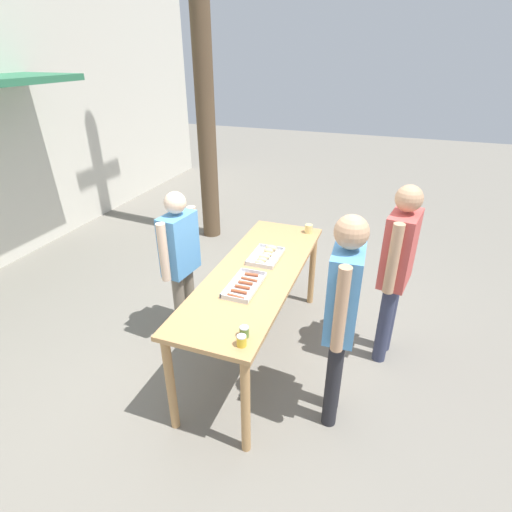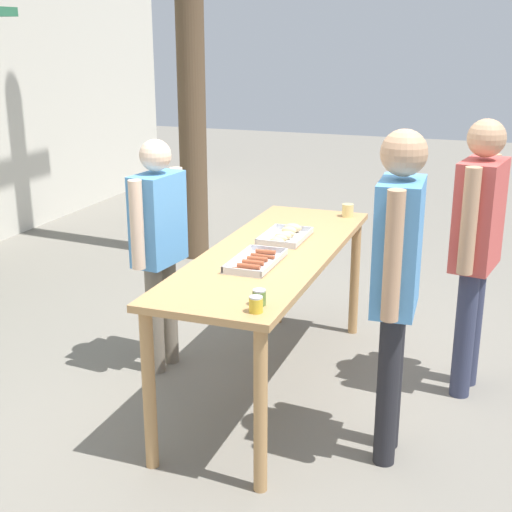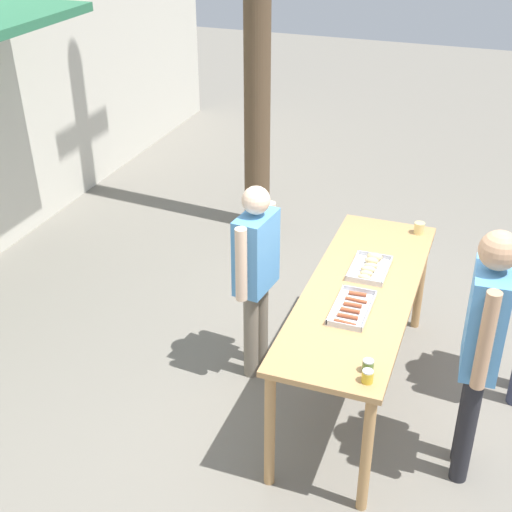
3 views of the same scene
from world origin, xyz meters
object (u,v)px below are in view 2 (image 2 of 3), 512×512
object	(u,v)px
beer_cup	(348,210)
condiment_jar_ketchup	(259,297)
food_tray_sausages	(256,262)
food_tray_buns	(286,235)
person_customer_with_cup	(477,235)
condiment_jar_mustard	(256,304)
person_server_behind_table	(159,236)
person_customer_holding_hotdog	(397,268)

from	to	relation	value
beer_cup	condiment_jar_ketchup	bearing A→B (deg)	179.69
beer_cup	food_tray_sausages	bearing A→B (deg)	169.07
food_tray_buns	person_customer_with_cup	world-z (taller)	person_customer_with_cup
condiment_jar_mustard	condiment_jar_ketchup	xyz separation A→B (m)	(0.09, 0.02, 0.00)
food_tray_buns	beer_cup	size ratio (longest dim) A/B	4.38
food_tray_sausages	person_server_behind_table	bearing A→B (deg)	67.45
food_tray_sausages	person_customer_holding_hotdog	size ratio (longest dim) A/B	0.26
food_tray_sausages	person_customer_with_cup	xyz separation A→B (m)	(0.70, -1.18, 0.09)
person_customer_holding_hotdog	person_customer_with_cup	bearing A→B (deg)	156.62
food_tray_buns	condiment_jar_mustard	bearing A→B (deg)	-168.60
food_tray_sausages	condiment_jar_mustard	xyz separation A→B (m)	(-0.70, -0.26, 0.03)
food_tray_buns	condiment_jar_mustard	xyz separation A→B (m)	(-1.27, -0.26, 0.02)
food_tray_sausages	condiment_jar_ketchup	bearing A→B (deg)	-158.50
food_tray_buns	person_server_behind_table	xyz separation A→B (m)	(-0.24, 0.80, -0.02)
condiment_jar_mustard	person_customer_holding_hotdog	distance (m)	0.77
condiment_jar_ketchup	person_server_behind_table	xyz separation A→B (m)	(0.94, 1.04, -0.04)
person_server_behind_table	person_customer_holding_hotdog	xyz separation A→B (m)	(-0.55, -1.65, 0.14)
person_customer_with_cup	food_tray_sausages	bearing A→B (deg)	-49.57
food_tray_sausages	person_customer_holding_hotdog	world-z (taller)	person_customer_holding_hotdog
condiment_jar_ketchup	food_tray_buns	bearing A→B (deg)	11.46
food_tray_sausages	beer_cup	size ratio (longest dim) A/B	5.03
condiment_jar_mustard	condiment_jar_ketchup	size ratio (longest dim) A/B	1.00
food_tray_sausages	food_tray_buns	bearing A→B (deg)	0.06
condiment_jar_mustard	person_customer_holding_hotdog	world-z (taller)	person_customer_holding_hotdog
food_tray_sausages	beer_cup	distance (m)	1.31
condiment_jar_mustard	person_customer_with_cup	xyz separation A→B (m)	(1.40, -0.93, 0.07)
person_customer_with_cup	beer_cup	bearing A→B (deg)	-111.97
person_server_behind_table	person_customer_with_cup	xyz separation A→B (m)	(0.37, -1.99, 0.10)
condiment_jar_ketchup	person_customer_with_cup	bearing A→B (deg)	-35.92
condiment_jar_ketchup	person_server_behind_table	size ratio (longest dim) A/B	0.05
condiment_jar_ketchup	beer_cup	bearing A→B (deg)	-0.31
condiment_jar_mustard	food_tray_buns	bearing A→B (deg)	11.40
food_tray_buns	condiment_jar_ketchup	xyz separation A→B (m)	(-1.17, -0.24, 0.02)
food_tray_buns	condiment_jar_ketchup	size ratio (longest dim) A/B	5.07
person_server_behind_table	beer_cup	bearing A→B (deg)	-41.45
beer_cup	person_server_behind_table	bearing A→B (deg)	132.09
condiment_jar_ketchup	person_customer_with_cup	size ratio (longest dim) A/B	0.05
food_tray_sausages	condiment_jar_mustard	world-z (taller)	condiment_jar_mustard
condiment_jar_mustard	beer_cup	bearing A→B (deg)	0.22
condiment_jar_ketchup	person_customer_holding_hotdog	distance (m)	0.73
beer_cup	person_customer_holding_hotdog	world-z (taller)	person_customer_holding_hotdog
condiment_jar_mustard	beer_cup	distance (m)	1.98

